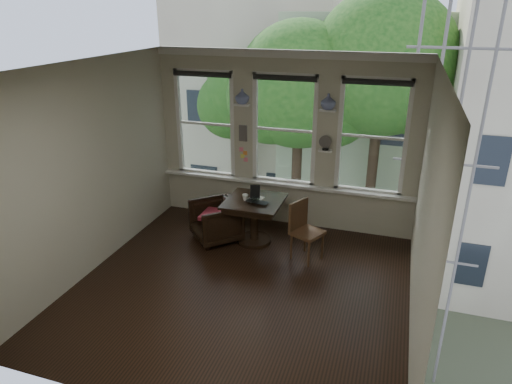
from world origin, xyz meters
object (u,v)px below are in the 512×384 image
(mug, at_px, (245,197))
(armchair_left, at_px, (216,221))
(side_chair_right, at_px, (307,232))
(table, at_px, (254,221))
(laptop, at_px, (256,203))

(mug, bearing_deg, armchair_left, -169.61)
(side_chair_right, bearing_deg, mug, 103.19)
(table, xyz_separation_m, laptop, (0.07, -0.15, 0.39))
(laptop, xyz_separation_m, mug, (-0.21, 0.12, 0.03))
(armchair_left, xyz_separation_m, side_chair_right, (1.57, -0.15, 0.12))
(table, bearing_deg, armchair_left, -168.81)
(table, distance_m, side_chair_right, 0.99)
(table, height_order, side_chair_right, side_chair_right)
(armchair_left, height_order, mug, mug)
(table, bearing_deg, laptop, -64.07)
(armchair_left, distance_m, mug, 0.68)
(laptop, bearing_deg, side_chair_right, 1.85)
(armchair_left, relative_size, side_chair_right, 0.81)
(table, relative_size, mug, 8.95)
(armchair_left, bearing_deg, laptop, 44.05)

